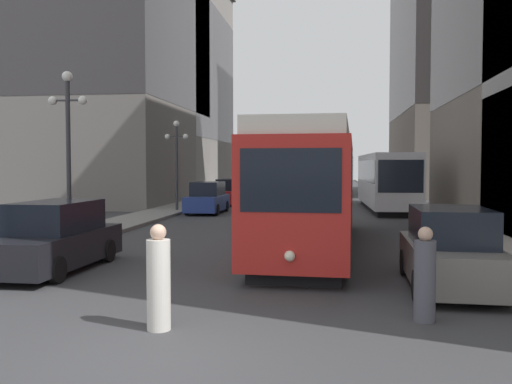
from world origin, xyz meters
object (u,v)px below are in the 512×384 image
pedestrian_crossing_near (425,278)px  lamp_post_left_near (68,130)px  lamp_post_left_far (177,151)px  parked_car_left_mid (55,239)px  parked_car_left_far (208,199)px  transit_bus (386,179)px  streetcar (313,185)px  parked_car_left_near (230,193)px  pedestrian_crossing_far (159,281)px  parked_car_right_far (450,251)px

pedestrian_crossing_near → lamp_post_left_near: size_ratio=0.29×
lamp_post_left_near → lamp_post_left_far: (0.00, 13.47, -0.37)m
parked_car_left_mid → parked_car_left_far: (-0.00, 17.88, -0.00)m
parked_car_left_mid → lamp_post_left_far: (-1.90, 18.11, 2.76)m
lamp_post_left_far → transit_bus: bearing=16.9°
streetcar → parked_car_left_mid: size_ratio=2.86×
streetcar → parked_car_left_mid: 8.36m
streetcar → parked_car_left_mid: streetcar is taller
parked_car_left_near → parked_car_left_mid: same height
pedestrian_crossing_far → lamp_post_left_far: bearing=-0.0°
transit_bus → pedestrian_crossing_near: transit_bus is taller
streetcar → lamp_post_left_near: size_ratio=2.32×
streetcar → lamp_post_left_far: lamp_post_left_far is taller
parked_car_left_near → parked_car_left_far: bearing=-92.3°
parked_car_left_far → pedestrian_crossing_far: bearing=-79.4°
transit_bus → parked_car_left_far: size_ratio=2.66×
streetcar → parked_car_right_far: 6.81m
pedestrian_crossing_near → parked_car_left_mid: bearing=36.1°
transit_bus → parked_car_left_near: transit_bus is taller
pedestrian_crossing_near → pedestrian_crossing_far: pedestrian_crossing_far is taller
transit_bus → lamp_post_left_far: lamp_post_left_far is taller
parked_car_left_mid → pedestrian_crossing_far: bearing=-47.1°
parked_car_left_mid → parked_car_left_far: 17.88m
lamp_post_left_near → pedestrian_crossing_near: bearing=-37.6°
pedestrian_crossing_near → parked_car_left_near: bearing=-14.3°
pedestrian_crossing_near → parked_car_left_far: bearing=-9.2°
parked_car_left_mid → pedestrian_crossing_near: size_ratio=2.82×
streetcar → parked_car_right_far: bearing=-58.5°
transit_bus → lamp_post_left_far: 13.04m
parked_car_right_far → pedestrian_crossing_far: (-5.49, -3.98, -0.01)m
parked_car_left_mid → transit_bus: bearing=64.9°
parked_car_right_far → parked_car_left_far: size_ratio=0.99×
pedestrian_crossing_near → pedestrian_crossing_far: bearing=72.5°
parked_car_left_mid → streetcar: bearing=38.1°
pedestrian_crossing_far → lamp_post_left_near: 11.72m
transit_bus → lamp_post_left_near: size_ratio=2.08×
parked_car_left_far → pedestrian_crossing_near: parked_car_left_far is taller
pedestrian_crossing_far → lamp_post_left_near: size_ratio=0.30×
streetcar → pedestrian_crossing_far: (-2.20, -9.81, -1.27)m
parked_car_left_far → lamp_post_left_far: 3.36m
pedestrian_crossing_near → pedestrian_crossing_far: (-4.50, -1.13, 0.05)m
streetcar → pedestrian_crossing_near: size_ratio=8.08×
streetcar → lamp_post_left_far: (-8.45, 13.06, 1.51)m
lamp_post_left_far → parked_car_left_near: bearing=74.2°
parked_car_left_near → transit_bus: bearing=-18.0°
streetcar → parked_car_left_mid: (-6.55, -5.05, -1.26)m
pedestrian_crossing_far → lamp_post_left_near: (-6.25, 9.40, 3.15)m
transit_bus → parked_car_right_far: transit_bus is taller
transit_bus → parked_car_left_far: bearing=-161.0°
parked_car_left_far → pedestrian_crossing_far: (4.35, -22.65, -0.01)m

